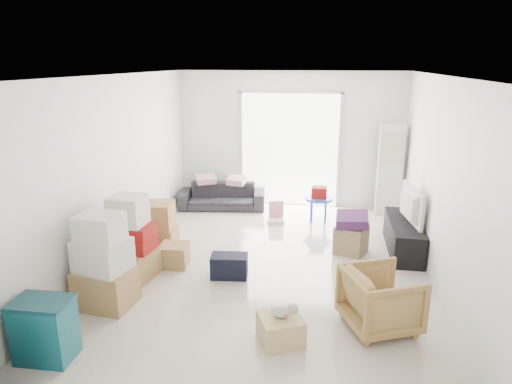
{
  "coord_description": "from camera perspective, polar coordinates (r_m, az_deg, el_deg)",
  "views": [
    {
      "loc": [
        0.81,
        -6.11,
        2.89
      ],
      "look_at": [
        -0.23,
        0.2,
        1.04
      ],
      "focal_mm": 32.0,
      "sensor_mm": 36.0,
      "label": 1
    }
  ],
  "objects": [
    {
      "name": "room_shell",
      "position": [
        6.35,
        1.74,
        2.12
      ],
      "size": [
        4.98,
        6.48,
        3.18
      ],
      "color": "beige",
      "rests_on": "ground"
    },
    {
      "name": "tv_console",
      "position": [
        7.52,
        17.9,
        -5.27
      ],
      "size": [
        0.44,
        1.46,
        0.49
      ],
      "primitive_type": "cube",
      "color": "black",
      "rests_on": "room_shell"
    },
    {
      "name": "loose_box",
      "position": [
        6.8,
        -10.18,
        -7.78
      ],
      "size": [
        0.42,
        0.42,
        0.32
      ],
      "primitive_type": "cube",
      "rotation": [
        0.0,
        0.0,
        0.09
      ],
      "color": "#976E44",
      "rests_on": "room_shell"
    },
    {
      "name": "duffel_bag",
      "position": [
        6.38,
        -3.37,
        -9.22
      ],
      "size": [
        0.53,
        0.35,
        0.32
      ],
      "primitive_type": "cube",
      "rotation": [
        0.0,
        0.0,
        0.11
      ],
      "color": "black",
      "rests_on": "room_shell"
    },
    {
      "name": "wood_crate",
      "position": [
        5.06,
        3.09,
        -16.7
      ],
      "size": [
        0.57,
        0.57,
        0.29
      ],
      "primitive_type": "cube",
      "rotation": [
        0.0,
        0.0,
        0.43
      ],
      "color": "tan",
      "rests_on": "room_shell"
    },
    {
      "name": "box_stack_a",
      "position": [
        5.82,
        -18.49,
        -8.71
      ],
      "size": [
        0.69,
        0.6,
        1.17
      ],
      "rotation": [
        0.0,
        0.0,
        -0.19
      ],
      "color": "#976E44",
      "rests_on": "room_shell"
    },
    {
      "name": "pillow_left",
      "position": [
        9.21,
        -6.31,
        2.47
      ],
      "size": [
        0.47,
        0.44,
        0.12
      ],
      "primitive_type": "cube",
      "rotation": [
        0.0,
        0.0,
        0.49
      ],
      "color": "#C590A1",
      "rests_on": "sofa"
    },
    {
      "name": "box_stack_c",
      "position": [
        7.28,
        -12.08,
        -4.37
      ],
      "size": [
        0.54,
        0.49,
        0.79
      ],
      "rotation": [
        0.0,
        0.0,
        0.08
      ],
      "color": "#976E44",
      "rests_on": "room_shell"
    },
    {
      "name": "box_stack_b",
      "position": [
        6.44,
        -15.4,
        -6.15
      ],
      "size": [
        0.68,
        0.67,
        1.17
      ],
      "rotation": [
        0.0,
        0.0,
        -0.09
      ],
      "color": "#976E44",
      "rests_on": "room_shell"
    },
    {
      "name": "pillow_right",
      "position": [
        9.06,
        -2.44,
        2.29
      ],
      "size": [
        0.36,
        0.31,
        0.11
      ],
      "primitive_type": "cube",
      "rotation": [
        0.0,
        0.0,
        -0.19
      ],
      "color": "#C590A1",
      "rests_on": "sofa"
    },
    {
      "name": "toy_walker",
      "position": [
        8.45,
        2.47,
        -3.08
      ],
      "size": [
        0.34,
        0.32,
        0.39
      ],
      "rotation": [
        0.0,
        0.0,
        0.25
      ],
      "color": "silver",
      "rests_on": "room_shell"
    },
    {
      "name": "kids_table",
      "position": [
        8.5,
        7.88,
        -0.59
      ],
      "size": [
        0.52,
        0.52,
        0.65
      ],
      "rotation": [
        0.0,
        0.0,
        -0.31
      ],
      "color": "blue",
      "rests_on": "room_shell"
    },
    {
      "name": "sofa",
      "position": [
        9.23,
        -4.28,
        0.02
      ],
      "size": [
        1.76,
        0.72,
        0.67
      ],
      "primitive_type": "imported",
      "rotation": [
        0.0,
        0.0,
        0.13
      ],
      "color": "#2A2A30",
      "rests_on": "room_shell"
    },
    {
      "name": "sliding_door",
      "position": [
        9.27,
        4.21,
        5.87
      ],
      "size": [
        2.1,
        0.04,
        2.33
      ],
      "color": "white",
      "rests_on": "room_shell"
    },
    {
      "name": "storage_bins",
      "position": [
        5.16,
        -24.92,
        -15.32
      ],
      "size": [
        0.57,
        0.41,
        0.64
      ],
      "rotation": [
        0.0,
        0.0,
        0.03
      ],
      "color": "#10505B",
      "rests_on": "room_shell"
    },
    {
      "name": "television",
      "position": [
        7.42,
        18.1,
        -3.06
      ],
      "size": [
        0.69,
        1.03,
        0.13
      ],
      "primitive_type": "imported",
      "rotation": [
        0.0,
        0.0,
        1.73
      ],
      "color": "black",
      "rests_on": "tv_console"
    },
    {
      "name": "armchair",
      "position": [
        5.33,
        15.36,
        -12.53
      ],
      "size": [
        0.93,
        0.95,
        0.76
      ],
      "primitive_type": "imported",
      "rotation": [
        0.0,
        0.0,
        1.98
      ],
      "color": "#9C7F45",
      "rests_on": "room_shell"
    },
    {
      "name": "ottoman",
      "position": [
        7.26,
        11.8,
        -5.81
      ],
      "size": [
        0.57,
        0.57,
        0.43
      ],
      "primitive_type": "cube",
      "rotation": [
        0.0,
        0.0,
        -0.4
      ],
      "color": "#9E8A5C",
      "rests_on": "room_shell"
    },
    {
      "name": "plush_bunny",
      "position": [
        4.95,
        3.52,
        -14.64
      ],
      "size": [
        0.29,
        0.16,
        0.14
      ],
      "rotation": [
        0.0,
        0.0,
        -0.09
      ],
      "color": "#B2ADA8",
      "rests_on": "wood_crate"
    },
    {
      "name": "blanket",
      "position": [
        7.16,
        11.93,
        -3.68
      ],
      "size": [
        0.49,
        0.49,
        0.14
      ],
      "primitive_type": "cube",
      "rotation": [
        0.0,
        0.0,
        -0.04
      ],
      "color": "#4D2357",
      "rests_on": "ottoman"
    },
    {
      "name": "ac_tower",
      "position": [
        9.06,
        16.36,
        2.63
      ],
      "size": [
        0.45,
        0.3,
        1.75
      ],
      "primitive_type": "cube",
      "color": "silver",
      "rests_on": "room_shell"
    }
  ]
}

